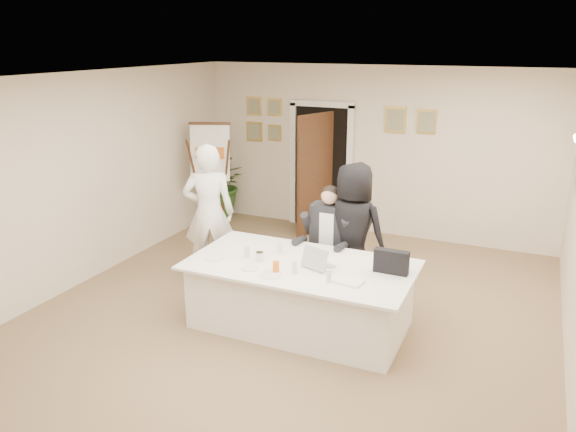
# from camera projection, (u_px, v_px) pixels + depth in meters

# --- Properties ---
(floor) EXTENTS (7.00, 7.00, 0.00)m
(floor) POSITION_uv_depth(u_px,v_px,m) (287.00, 319.00, 6.69)
(floor) COLOR olive
(floor) RESTS_ON ground
(ceiling) EXTENTS (6.00, 7.00, 0.02)m
(ceiling) POSITION_uv_depth(u_px,v_px,m) (287.00, 78.00, 5.84)
(ceiling) COLOR white
(ceiling) RESTS_ON wall_back
(wall_back) EXTENTS (6.00, 0.10, 2.80)m
(wall_back) POSITION_uv_depth(u_px,v_px,m) (373.00, 152.00, 9.31)
(wall_back) COLOR white
(wall_back) RESTS_ON floor
(wall_front) EXTENTS (6.00, 0.10, 2.80)m
(wall_front) POSITION_uv_depth(u_px,v_px,m) (38.00, 366.00, 3.22)
(wall_front) COLOR white
(wall_front) RESTS_ON floor
(wall_left) EXTENTS (0.10, 7.00, 2.80)m
(wall_left) POSITION_uv_depth(u_px,v_px,m) (81.00, 180.00, 7.43)
(wall_left) COLOR white
(wall_left) RESTS_ON floor
(doorway) EXTENTS (1.14, 0.86, 2.20)m
(doorway) POSITION_uv_depth(u_px,v_px,m) (319.00, 170.00, 9.61)
(doorway) COLOR black
(doorway) RESTS_ON floor
(pictures_back_wall) EXTENTS (3.40, 0.06, 0.80)m
(pictures_back_wall) POSITION_uv_depth(u_px,v_px,m) (328.00, 122.00, 9.46)
(pictures_back_wall) COLOR gold
(pictures_back_wall) RESTS_ON wall_back
(conference_table) EXTENTS (2.54, 1.36, 0.78)m
(conference_table) POSITION_uv_depth(u_px,v_px,m) (300.00, 295.00, 6.43)
(conference_table) COLOR white
(conference_table) RESTS_ON floor
(seated_man) EXTENTS (0.66, 0.70, 1.47)m
(seated_man) POSITION_uv_depth(u_px,v_px,m) (328.00, 241.00, 7.14)
(seated_man) COLOR black
(seated_man) RESTS_ON floor
(flip_chart) EXTENTS (0.67, 0.52, 1.86)m
(flip_chart) POSITION_uv_depth(u_px,v_px,m) (212.00, 184.00, 9.45)
(flip_chart) COLOR #322010
(flip_chart) RESTS_ON floor
(standing_man) EXTENTS (0.82, 0.72, 1.89)m
(standing_man) POSITION_uv_depth(u_px,v_px,m) (209.00, 213.00, 7.57)
(standing_man) COLOR white
(standing_man) RESTS_ON floor
(standing_woman) EXTENTS (0.93, 0.67, 1.77)m
(standing_woman) POSITION_uv_depth(u_px,v_px,m) (353.00, 232.00, 7.01)
(standing_woman) COLOR black
(standing_woman) RESTS_ON floor
(potted_palm) EXTENTS (1.19, 1.04, 1.29)m
(potted_palm) POSITION_uv_depth(u_px,v_px,m) (220.00, 183.00, 10.36)
(potted_palm) COLOR #2A571D
(potted_palm) RESTS_ON floor
(laptop) EXTENTS (0.42, 0.44, 0.28)m
(laptop) POSITION_uv_depth(u_px,v_px,m) (319.00, 255.00, 6.20)
(laptop) COLOR #B7BABC
(laptop) RESTS_ON conference_table
(laptop_bag) EXTENTS (0.38, 0.11, 0.26)m
(laptop_bag) POSITION_uv_depth(u_px,v_px,m) (391.00, 262.00, 6.02)
(laptop_bag) COLOR black
(laptop_bag) RESTS_ON conference_table
(paper_stack) EXTENTS (0.31, 0.24, 0.03)m
(paper_stack) POSITION_uv_depth(u_px,v_px,m) (349.00, 282.00, 5.81)
(paper_stack) COLOR white
(paper_stack) RESTS_ON conference_table
(plate_left) EXTENTS (0.26, 0.26, 0.01)m
(plate_left) POSITION_uv_depth(u_px,v_px,m) (215.00, 258.00, 6.46)
(plate_left) COLOR white
(plate_left) RESTS_ON conference_table
(plate_mid) EXTENTS (0.23, 0.23, 0.01)m
(plate_mid) POSITION_uv_depth(u_px,v_px,m) (250.00, 268.00, 6.17)
(plate_mid) COLOR white
(plate_mid) RESTS_ON conference_table
(plate_near) EXTENTS (0.26, 0.26, 0.01)m
(plate_near) POSITION_uv_depth(u_px,v_px,m) (271.00, 275.00, 6.00)
(plate_near) COLOR white
(plate_near) RESTS_ON conference_table
(glass_a) EXTENTS (0.09, 0.09, 0.14)m
(glass_a) POSITION_uv_depth(u_px,v_px,m) (247.00, 252.00, 6.46)
(glass_a) COLOR silver
(glass_a) RESTS_ON conference_table
(glass_b) EXTENTS (0.07, 0.07, 0.14)m
(glass_b) POSITION_uv_depth(u_px,v_px,m) (294.00, 267.00, 6.03)
(glass_b) COLOR silver
(glass_b) RESTS_ON conference_table
(glass_c) EXTENTS (0.07, 0.07, 0.14)m
(glass_c) POSITION_uv_depth(u_px,v_px,m) (329.00, 276.00, 5.81)
(glass_c) COLOR silver
(glass_c) RESTS_ON conference_table
(glass_d) EXTENTS (0.06, 0.06, 0.14)m
(glass_d) POSITION_uv_depth(u_px,v_px,m) (279.00, 248.00, 6.58)
(glass_d) COLOR silver
(glass_d) RESTS_ON conference_table
(oj_glass) EXTENTS (0.08, 0.08, 0.13)m
(oj_glass) POSITION_uv_depth(u_px,v_px,m) (276.00, 267.00, 6.05)
(oj_glass) COLOR orange
(oj_glass) RESTS_ON conference_table
(steel_jug) EXTENTS (0.10, 0.10, 0.11)m
(steel_jug) POSITION_uv_depth(u_px,v_px,m) (260.00, 257.00, 6.37)
(steel_jug) COLOR silver
(steel_jug) RESTS_ON conference_table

